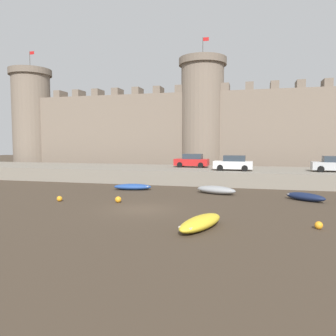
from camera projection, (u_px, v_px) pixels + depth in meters
ground_plane at (141, 209)px, 22.13m from camera, size 160.00×160.00×0.00m
quay_road at (189, 174)px, 38.59m from camera, size 69.97×10.00×1.52m
castle at (202, 124)px, 48.07m from camera, size 64.86×6.89×19.64m
rowboat_foreground_left at (201, 222)px, 17.10m from camera, size 2.43×4.18×0.66m
rowboat_midflat_right at (216, 190)px, 28.71m from camera, size 3.85×2.41×0.71m
rowboat_foreground_right at (133, 187)px, 31.19m from camera, size 3.75×1.93×0.58m
rowboat_foreground_centre at (305, 197)px, 25.31m from camera, size 3.11×2.61×0.63m
mooring_buoy_off_centre at (60, 199)px, 25.07m from camera, size 0.41×0.41×0.41m
mooring_buoy_near_channel at (118, 200)px, 24.56m from camera, size 0.47×0.47×0.47m
mooring_buoy_mid_mud at (319, 225)px, 17.04m from camera, size 0.41×0.41×0.41m
car_quay_west at (334, 164)px, 33.35m from camera, size 4.15×1.97×1.62m
car_quay_east at (233, 163)px, 35.04m from camera, size 4.15×1.97×1.62m
car_quay_centre_east at (192, 161)px, 39.69m from camera, size 4.15×1.97×1.62m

